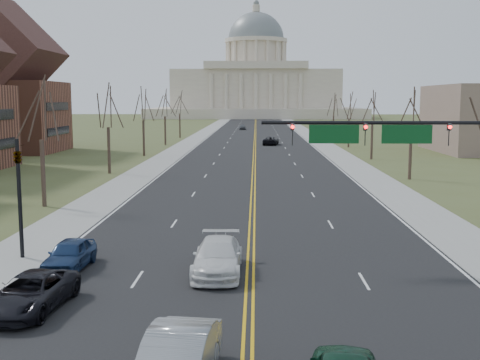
# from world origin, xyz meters

# --- Properties ---
(road) EXTENTS (20.00, 380.00, 0.01)m
(road) POSITION_xyz_m (0.00, 110.00, 0.01)
(road) COLOR black
(road) RESTS_ON ground
(cross_road) EXTENTS (120.00, 14.00, 0.01)m
(cross_road) POSITION_xyz_m (0.00, 6.00, 0.01)
(cross_road) COLOR black
(cross_road) RESTS_ON ground
(sidewalk_left) EXTENTS (4.00, 380.00, 0.03)m
(sidewalk_left) POSITION_xyz_m (-12.00, 110.00, 0.01)
(sidewalk_left) COLOR gray
(sidewalk_left) RESTS_ON ground
(sidewalk_right) EXTENTS (4.00, 380.00, 0.03)m
(sidewalk_right) POSITION_xyz_m (12.00, 110.00, 0.01)
(sidewalk_right) COLOR gray
(sidewalk_right) RESTS_ON ground
(center_line) EXTENTS (0.42, 380.00, 0.01)m
(center_line) POSITION_xyz_m (0.00, 110.00, 0.01)
(center_line) COLOR gold
(center_line) RESTS_ON road
(edge_line_left) EXTENTS (0.15, 380.00, 0.01)m
(edge_line_left) POSITION_xyz_m (-9.80, 110.00, 0.01)
(edge_line_left) COLOR silver
(edge_line_left) RESTS_ON road
(edge_line_right) EXTENTS (0.15, 380.00, 0.01)m
(edge_line_right) POSITION_xyz_m (9.80, 110.00, 0.01)
(edge_line_right) COLOR silver
(edge_line_right) RESTS_ON road
(capitol) EXTENTS (90.00, 60.00, 50.00)m
(capitol) POSITION_xyz_m (0.00, 249.91, 14.20)
(capitol) COLOR beige
(capitol) RESTS_ON ground
(signal_mast) EXTENTS (12.12, 0.44, 7.20)m
(signal_mast) POSITION_xyz_m (7.45, 13.50, 5.76)
(signal_mast) COLOR black
(signal_mast) RESTS_ON ground
(signal_left) EXTENTS (0.32, 0.36, 6.00)m
(signal_left) POSITION_xyz_m (-11.50, 13.50, 3.71)
(signal_left) COLOR black
(signal_left) RESTS_ON ground
(tree_l_0) EXTENTS (3.96, 3.96, 9.00)m
(tree_l_0) POSITION_xyz_m (-15.50, 28.00, 6.94)
(tree_l_0) COLOR #372820
(tree_l_0) RESTS_ON ground
(tree_r_1) EXTENTS (3.74, 3.74, 8.50)m
(tree_r_1) POSITION_xyz_m (15.50, 44.00, 6.55)
(tree_r_1) COLOR #372820
(tree_r_1) RESTS_ON ground
(tree_l_1) EXTENTS (3.96, 3.96, 9.00)m
(tree_l_1) POSITION_xyz_m (-15.50, 48.00, 6.94)
(tree_l_1) COLOR #372820
(tree_l_1) RESTS_ON ground
(tree_r_2) EXTENTS (3.74, 3.74, 8.50)m
(tree_r_2) POSITION_xyz_m (15.50, 64.00, 6.55)
(tree_r_2) COLOR #372820
(tree_r_2) RESTS_ON ground
(tree_l_2) EXTENTS (3.96, 3.96, 9.00)m
(tree_l_2) POSITION_xyz_m (-15.50, 68.00, 6.94)
(tree_l_2) COLOR #372820
(tree_l_2) RESTS_ON ground
(tree_r_3) EXTENTS (3.74, 3.74, 8.50)m
(tree_r_3) POSITION_xyz_m (15.50, 84.00, 6.55)
(tree_r_3) COLOR #372820
(tree_r_3) RESTS_ON ground
(tree_l_3) EXTENTS (3.96, 3.96, 9.00)m
(tree_l_3) POSITION_xyz_m (-15.50, 88.00, 6.94)
(tree_l_3) COLOR #372820
(tree_l_3) RESTS_ON ground
(tree_r_4) EXTENTS (3.74, 3.74, 8.50)m
(tree_r_4) POSITION_xyz_m (15.50, 104.00, 6.55)
(tree_r_4) COLOR #372820
(tree_r_4) RESTS_ON ground
(tree_l_4) EXTENTS (3.96, 3.96, 9.00)m
(tree_l_4) POSITION_xyz_m (-15.50, 108.00, 6.94)
(tree_l_4) COLOR #372820
(tree_l_4) RESTS_ON ground
(bldg_left_far) EXTENTS (17.10, 14.28, 23.25)m
(bldg_left_far) POSITION_xyz_m (-38.00, 74.00, 9.54)
(bldg_left_far) COLOR brown
(bldg_left_far) RESTS_ON ground
(car_sb_outer_lead) EXTENTS (2.72, 5.09, 1.36)m
(car_sb_outer_lead) POSITION_xyz_m (-8.23, 6.00, 0.69)
(car_sb_outer_lead) COLOR black
(car_sb_outer_lead) RESTS_ON road
(car_sb_inner_second) EXTENTS (2.17, 5.33, 1.55)m
(car_sb_inner_second) POSITION_xyz_m (-1.49, 11.03, 0.78)
(car_sb_inner_second) COLOR white
(car_sb_inner_second) RESTS_ON road
(car_sb_outer_second) EXTENTS (1.82, 4.19, 1.41)m
(car_sb_outer_second) POSITION_xyz_m (-8.46, 11.50, 0.72)
(car_sb_outer_second) COLOR navy
(car_sb_outer_second) RESTS_ON road
(car_far_nb) EXTENTS (3.05, 5.44, 1.44)m
(car_far_nb) POSITION_xyz_m (2.78, 88.78, 0.73)
(car_far_nb) COLOR black
(car_far_nb) RESTS_ON road
(car_far_sb) EXTENTS (1.70, 4.03, 1.36)m
(car_far_sb) POSITION_xyz_m (-3.35, 140.74, 0.69)
(car_far_sb) COLOR #575B60
(car_far_sb) RESTS_ON road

